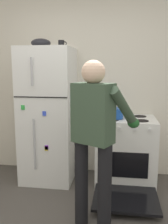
{
  "coord_description": "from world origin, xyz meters",
  "views": [
    {
      "loc": [
        0.46,
        -1.61,
        1.52
      ],
      "look_at": [
        0.03,
        1.32,
        1.0
      ],
      "focal_mm": 39.39,
      "sensor_mm": 36.0,
      "label": 1
    }
  ],
  "objects_px": {
    "red_pot": "(114,113)",
    "coffee_mug": "(62,44)",
    "stove_range": "(125,152)",
    "mixing_bowl": "(41,43)",
    "refrigerator": "(49,115)",
    "person_cook": "(95,131)"
  },
  "relations": [
    {
      "from": "red_pot",
      "to": "coffee_mug",
      "type": "bearing_deg",
      "value": 171.91
    },
    {
      "from": "stove_range",
      "to": "mixing_bowl",
      "type": "height_order",
      "value": "mixing_bowl"
    },
    {
      "from": "coffee_mug",
      "to": "mixing_bowl",
      "type": "bearing_deg",
      "value": -169.22
    },
    {
      "from": "stove_range",
      "to": "mixing_bowl",
      "type": "distance_m",
      "value": 1.81
    },
    {
      "from": "refrigerator",
      "to": "mixing_bowl",
      "type": "distance_m",
      "value": 0.96
    },
    {
      "from": "refrigerator",
      "to": "coffee_mug",
      "type": "distance_m",
      "value": 0.96
    },
    {
      "from": "red_pot",
      "to": "mixing_bowl",
      "type": "height_order",
      "value": "mixing_bowl"
    },
    {
      "from": "refrigerator",
      "to": "mixing_bowl",
      "type": "relative_size",
      "value": 7.03
    },
    {
      "from": "stove_range",
      "to": "person_cook",
      "type": "xyz_separation_m",
      "value": [
        -0.31,
        -0.98,
        0.52
      ]
    },
    {
      "from": "red_pot",
      "to": "stove_range",
      "type": "bearing_deg",
      "value": 11.39
    },
    {
      "from": "mixing_bowl",
      "to": "person_cook",
      "type": "bearing_deg",
      "value": -50.74
    },
    {
      "from": "coffee_mug",
      "to": "mixing_bowl",
      "type": "height_order",
      "value": "mixing_bowl"
    },
    {
      "from": "refrigerator",
      "to": "coffee_mug",
      "type": "relative_size",
      "value": 16.02
    },
    {
      "from": "stove_range",
      "to": "person_cook",
      "type": "bearing_deg",
      "value": -107.41
    },
    {
      "from": "person_cook",
      "to": "red_pot",
      "type": "relative_size",
      "value": 4.71
    },
    {
      "from": "mixing_bowl",
      "to": "stove_range",
      "type": "bearing_deg",
      "value": -0.9
    },
    {
      "from": "refrigerator",
      "to": "stove_range",
      "type": "height_order",
      "value": "refrigerator"
    },
    {
      "from": "refrigerator",
      "to": "person_cook",
      "type": "height_order",
      "value": "refrigerator"
    },
    {
      "from": "mixing_bowl",
      "to": "coffee_mug",
      "type": "bearing_deg",
      "value": 10.78
    },
    {
      "from": "mixing_bowl",
      "to": "refrigerator",
      "type": "bearing_deg",
      "value": -0.22
    },
    {
      "from": "refrigerator",
      "to": "coffee_mug",
      "type": "bearing_deg",
      "value": 15.4
    },
    {
      "from": "person_cook",
      "to": "refrigerator",
      "type": "bearing_deg",
      "value": 126.42
    }
  ]
}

